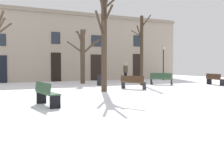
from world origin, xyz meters
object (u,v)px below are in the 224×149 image
bench_back_to_back_left (133,82)px  tree_foreground (142,48)px  tree_center (83,54)px  bench_facing_shops (46,93)px  person_by_shop_door (125,71)px  bench_far_corner (161,79)px  tree_left_of_center (104,40)px  bench_by_litter_bin (215,79)px  streetlamp (163,59)px  litter_bin (99,80)px

bench_back_to_back_left → tree_foreground: bearing=-74.3°
tree_center → bench_facing_shops: (-4.99, -10.40, -1.96)m
tree_center → person_by_shop_door: size_ratio=2.67×
person_by_shop_door → bench_facing_shops: bearing=-61.1°
bench_far_corner → bench_back_to_back_left: bearing=76.6°
tree_left_of_center → bench_by_litter_bin: (9.68, 0.89, -2.49)m
tree_left_of_center → streetlamp: bearing=38.3°
tree_center → tree_foreground: 4.95m
litter_bin → bench_by_litter_bin: bench_by_litter_bin is taller
bench_facing_shops → tree_foreground: bearing=-59.7°
streetlamp → litter_bin: streetlamp is taller
tree_center → tree_foreground: bearing=-45.0°
bench_by_litter_bin → tree_center: bearing=70.0°
person_by_shop_door → bench_far_corner: bearing=-9.6°
litter_bin → bench_far_corner: 4.83m
bench_by_litter_bin → tree_left_of_center: bearing=108.8°
bench_facing_shops → bench_by_litter_bin: 14.44m
bench_by_litter_bin → bench_far_corner: (-3.59, 1.98, 0.01)m
bench_facing_shops → bench_by_litter_bin: bearing=-80.1°
tree_foreground → tree_left_of_center: bearing=-144.8°
tree_foreground → litter_bin: bearing=161.2°
streetlamp → bench_facing_shops: size_ratio=2.20×
tree_center → person_by_shop_door: 4.53m
bench_by_litter_bin → bench_far_corner: size_ratio=1.21×
streetlamp → person_by_shop_door: streetlamp is taller
bench_facing_shops → person_by_shop_door: (9.25, 10.88, 0.50)m
bench_by_litter_bin → bench_far_corner: 4.10m
litter_bin → tree_foreground: bearing=-18.8°
bench_facing_shops → tree_left_of_center: bearing=-55.7°
tree_center → bench_facing_shops: 11.70m
litter_bin → bench_facing_shops: bench_facing_shops is taller
bench_far_corner → streetlamp: bearing=-82.0°
tree_foreground → bench_far_corner: size_ratio=3.41×
tree_foreground → streetlamp: (5.71, 4.88, -0.62)m
bench_back_to_back_left → litter_bin: bearing=-20.0°
bench_by_litter_bin → person_by_shop_door: 7.67m
streetlamp → person_by_shop_door: (-4.94, -0.91, -1.22)m
tree_foreground → litter_bin: size_ratio=6.37×
bench_far_corner → person_by_shop_door: size_ratio=0.90×
litter_bin → bench_facing_shops: (-5.44, -7.95, 0.04)m
tree_foreground → streetlamp: size_ratio=1.49×
bench_back_to_back_left → streetlamp: bearing=-80.0°
streetlamp → person_by_shop_door: 5.17m
bench_by_litter_bin → bench_back_to_back_left: bearing=105.4°
bench_back_to_back_left → bench_far_corner: 4.43m
tree_center → streetlamp: tree_center is taller
tree_foreground → person_by_shop_door: tree_foreground is taller
litter_bin → person_by_shop_door: size_ratio=0.48×
tree_foreground → bench_back_to_back_left: tree_foreground is taller
litter_bin → person_by_shop_door: 4.84m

